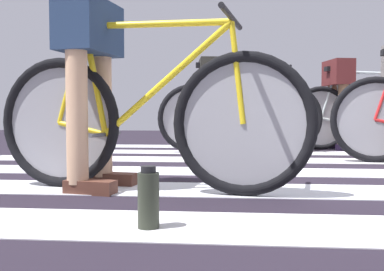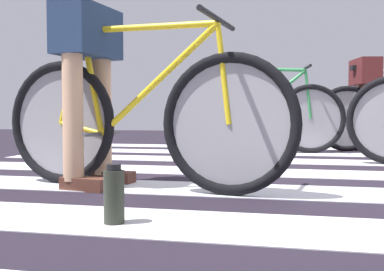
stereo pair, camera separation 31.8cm
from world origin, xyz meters
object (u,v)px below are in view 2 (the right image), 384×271
at_px(cyclist_1_of_4, 89,71).
at_px(bicycle_3_of_4, 260,116).
at_px(cyclist_3_of_4, 231,93).
at_px(bicycle_1_of_4, 138,118).
at_px(water_bottle, 114,196).
at_px(cyclist_4_of_4, 365,92).

height_order(cyclist_1_of_4, bicycle_3_of_4, cyclist_1_of_4).
bearing_deg(bicycle_3_of_4, cyclist_3_of_4, -180.00).
relative_size(bicycle_1_of_4, cyclist_3_of_4, 1.76).
height_order(bicycle_3_of_4, water_bottle, bicycle_3_of_4).
bearing_deg(bicycle_1_of_4, cyclist_1_of_4, 180.00).
distance_m(cyclist_1_of_4, water_bottle, 1.07).
bearing_deg(water_bottle, cyclist_3_of_4, 88.53).
bearing_deg(water_bottle, cyclist_4_of_4, 67.21).
distance_m(cyclist_3_of_4, water_bottle, 3.08).
bearing_deg(bicycle_3_of_4, water_bottle, -104.82).
bearing_deg(bicycle_1_of_4, cyclist_3_of_4, 94.21).
xyz_separation_m(cyclist_1_of_4, water_bottle, (0.46, -0.79, -0.55)).
relative_size(cyclist_3_of_4, cyclist_4_of_4, 0.97).
height_order(bicycle_1_of_4, cyclist_1_of_4, cyclist_1_of_4).
height_order(cyclist_4_of_4, water_bottle, cyclist_4_of_4).
bearing_deg(cyclist_1_of_4, bicycle_1_of_4, -0.00).
xyz_separation_m(bicycle_1_of_4, cyclist_1_of_4, (-0.31, 0.05, 0.27)).
xyz_separation_m(bicycle_1_of_4, cyclist_4_of_4, (1.65, 2.81, 0.27)).
distance_m(bicycle_3_of_4, water_bottle, 3.12).
relative_size(cyclist_3_of_4, water_bottle, 4.34).
bearing_deg(bicycle_1_of_4, bicycle_3_of_4, 87.00).
xyz_separation_m(cyclist_1_of_4, cyclist_4_of_4, (1.95, 2.76, -0.00)).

